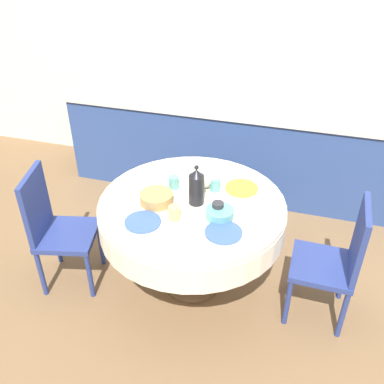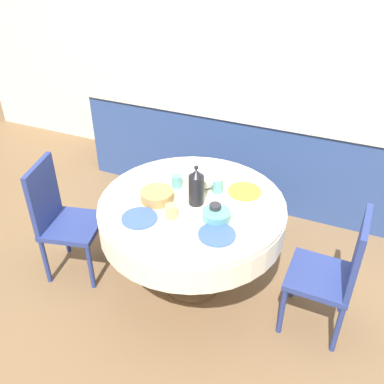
{
  "view_description": "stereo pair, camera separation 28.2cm",
  "coord_description": "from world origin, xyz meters",
  "px_view_note": "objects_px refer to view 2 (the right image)",
  "views": [
    {
      "loc": [
        0.66,
        -2.26,
        2.39
      ],
      "look_at": [
        0.0,
        0.0,
        0.83
      ],
      "focal_mm": 40.0,
      "sensor_mm": 36.0,
      "label": 1
    },
    {
      "loc": [
        0.93,
        -2.16,
        2.39
      ],
      "look_at": [
        0.0,
        0.0,
        0.83
      ],
      "focal_mm": 40.0,
      "sensor_mm": 36.0,
      "label": 2
    }
  ],
  "objects_px": {
    "chair_left": "(335,271)",
    "teapot": "(206,178)",
    "coffee_carafe": "(196,187)",
    "chair_right": "(61,215)"
  },
  "relations": [
    {
      "from": "chair_left",
      "to": "teapot",
      "type": "height_order",
      "value": "teapot"
    },
    {
      "from": "coffee_carafe",
      "to": "chair_left",
      "type": "bearing_deg",
      "value": -0.88
    },
    {
      "from": "coffee_carafe",
      "to": "teapot",
      "type": "bearing_deg",
      "value": 91.26
    },
    {
      "from": "teapot",
      "to": "chair_right",
      "type": "bearing_deg",
      "value": -157.0
    },
    {
      "from": "chair_left",
      "to": "coffee_carafe",
      "type": "distance_m",
      "value": 1.02
    },
    {
      "from": "chair_right",
      "to": "coffee_carafe",
      "type": "relative_size",
      "value": 3.22
    },
    {
      "from": "chair_right",
      "to": "coffee_carafe",
      "type": "distance_m",
      "value": 1.07
    },
    {
      "from": "coffee_carafe",
      "to": "teapot",
      "type": "height_order",
      "value": "coffee_carafe"
    },
    {
      "from": "chair_left",
      "to": "coffee_carafe",
      "type": "xyz_separation_m",
      "value": [
        -0.95,
        0.01,
        0.37
      ]
    },
    {
      "from": "chair_left",
      "to": "chair_right",
      "type": "relative_size",
      "value": 1.0
    }
  ]
}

